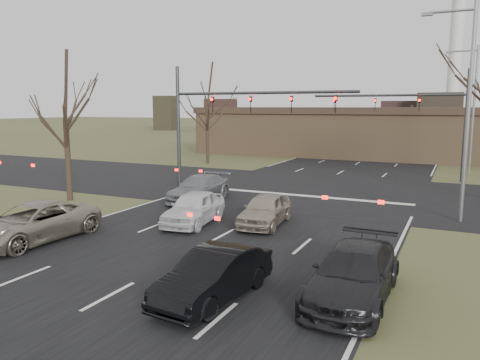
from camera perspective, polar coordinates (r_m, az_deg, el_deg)
The scene contains 16 objects.
ground at distance 17.23m, azimuth -6.86°, elevation -9.26°, with size 360.00×360.00×0.00m, color #494C28.
road_main at distance 74.53m, azimuth 18.55°, elevation 4.35°, with size 14.00×300.00×0.02m, color black.
road_cross at distance 30.60m, azimuth 8.24°, elevation -1.23°, with size 200.00×14.00×0.02m, color black.
building at distance 52.33m, azimuth 17.93°, elevation 5.55°, with size 42.40×10.40×5.30m.
mast_arm_near at distance 30.26m, azimuth -2.29°, elevation 8.38°, with size 12.12×0.24×8.00m.
mast_arm_far at distance 36.91m, azimuth 21.49°, elevation 7.78°, with size 11.12×0.24×8.00m.
streetlight_right_near at distance 23.82m, azimuth 25.72°, elevation 8.60°, with size 2.34×0.25×10.00m.
streetlight_right_far at distance 40.82m, azimuth 26.38°, elevation 8.33°, with size 2.34×0.25×10.00m.
tree_left_near at distance 28.39m, azimuth -20.70°, elevation 10.80°, with size 5.10×5.10×8.50m.
tree_left_far at distance 44.56m, azimuth -4.05°, elevation 11.46°, with size 5.70×5.70×9.50m.
car_silver_suv at distance 20.51m, azimuth -23.98°, elevation -4.80°, with size 2.55×5.53×1.54m, color gray.
car_white_sedan at distance 21.70m, azimuth -5.65°, elevation -3.38°, with size 1.77×4.41×1.50m, color silver.
car_black_hatch at distance 13.34m, azimuth -3.18°, elevation -11.50°, with size 1.50×4.29×1.41m, color black.
car_charcoal_sedan at distance 13.69m, azimuth 13.64°, elevation -11.07°, with size 2.07×5.08×1.48m, color black.
car_grey_ahead at distance 26.92m, azimuth -4.98°, elevation -1.02°, with size 2.04×5.02×1.46m, color gray.
car_silver_ahead at distance 21.38m, azimuth 3.07°, elevation -3.62°, with size 1.70×4.23×1.44m, color #A89988.
Camera 1 is at (8.79, -13.82, 5.36)m, focal length 35.00 mm.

